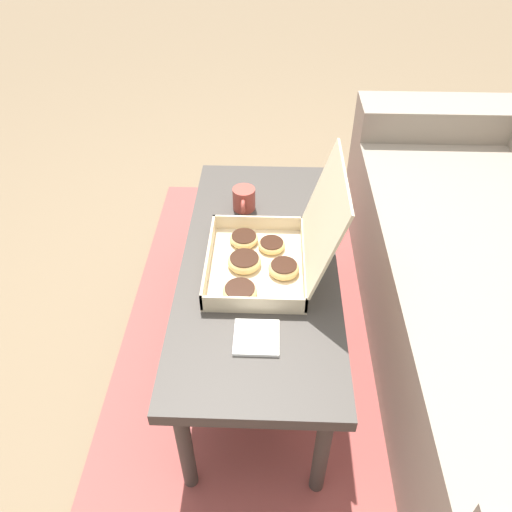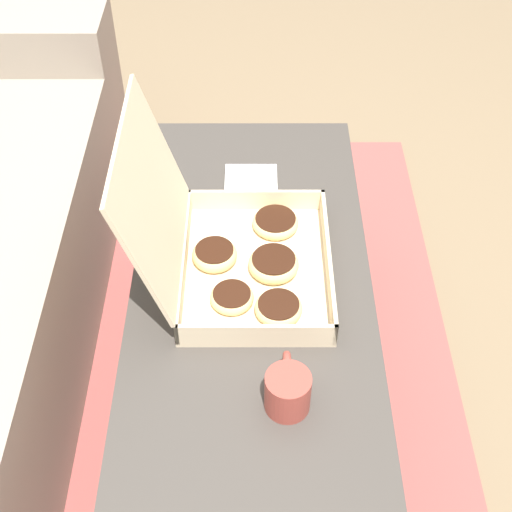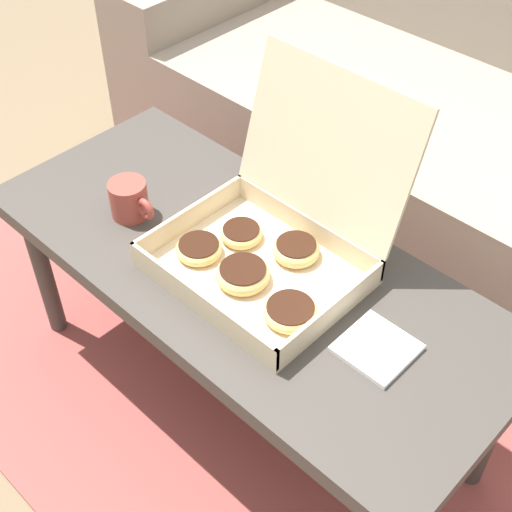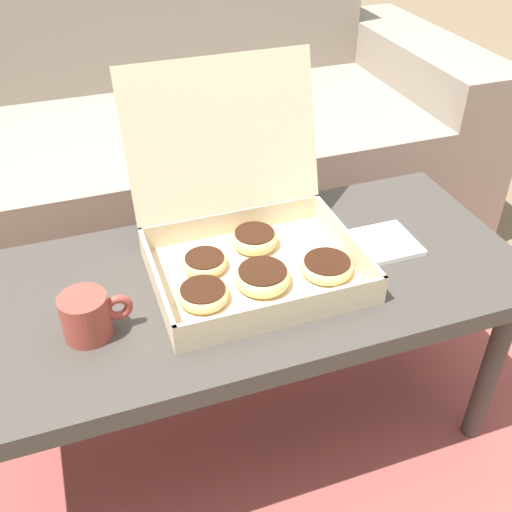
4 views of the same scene
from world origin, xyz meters
The scene contains 6 objects.
ground_plane centered at (0.00, 0.00, 0.00)m, with size 12.00×12.00×0.00m, color #756047.
area_rug centered at (0.00, 0.30, 0.01)m, with size 2.23×1.83×0.01m, color #994742.
coffee_table centered at (0.00, -0.08, 0.42)m, with size 1.17×0.51×0.47m.
pastry_box centered at (0.04, -0.05, 0.53)m, with size 0.40×0.40×0.36m.
coffee_mug centered at (-0.28, -0.14, 0.51)m, with size 0.12×0.08×0.08m.
napkin_stack centered at (0.33, -0.08, 0.48)m, with size 0.13×0.13×0.01m.
Camera 2 is at (-0.99, -0.09, 1.58)m, focal length 50.00 mm.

